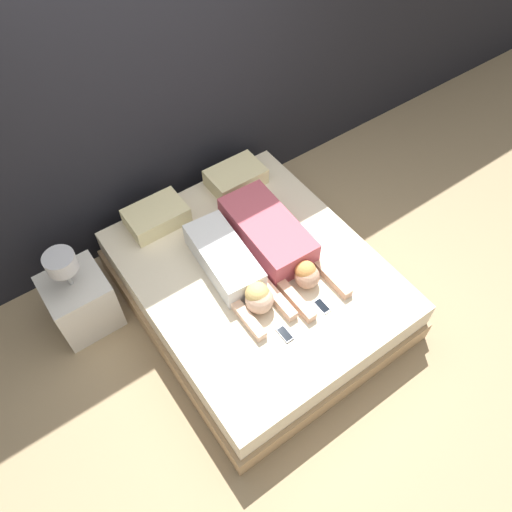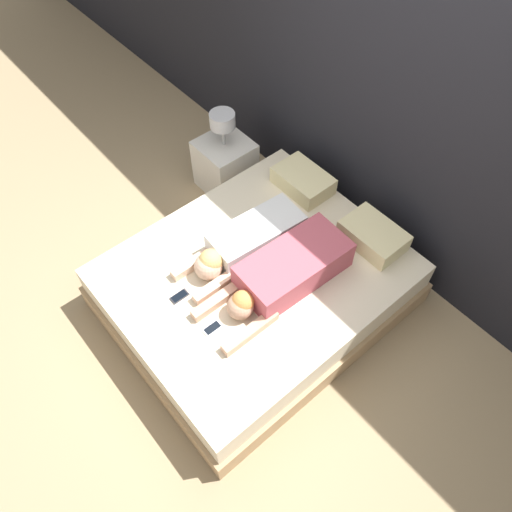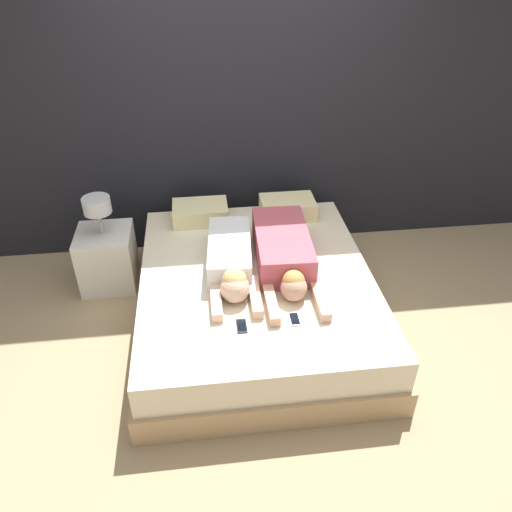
% 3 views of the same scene
% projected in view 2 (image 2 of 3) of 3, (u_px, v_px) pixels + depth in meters
% --- Properties ---
extents(ground_plane, '(12.00, 12.00, 0.00)m').
position_uv_depth(ground_plane, '(256.00, 301.00, 3.93)').
color(ground_plane, '#9E8460').
extents(wall_back, '(12.00, 0.06, 2.60)m').
position_uv_depth(wall_back, '(389.00, 102.00, 3.35)').
color(wall_back, black).
rests_on(wall_back, ground_plane).
extents(bed, '(1.72, 2.06, 0.45)m').
position_uv_depth(bed, '(256.00, 286.00, 3.76)').
color(bed, tan).
rests_on(bed, ground_plane).
extents(pillow_head_left, '(0.46, 0.31, 0.15)m').
position_uv_depth(pillow_head_left, '(303.00, 181.00, 4.00)').
color(pillow_head_left, beige).
rests_on(pillow_head_left, bed).
extents(pillow_head_right, '(0.46, 0.31, 0.15)m').
position_uv_depth(pillow_head_right, '(373.00, 236.00, 3.66)').
color(pillow_head_right, beige).
rests_on(pillow_head_right, bed).
extents(person_left, '(0.36, 1.02, 0.23)m').
position_uv_depth(person_left, '(244.00, 243.00, 3.59)').
color(person_left, silver).
rests_on(person_left, bed).
extents(person_right, '(0.42, 1.15, 0.23)m').
position_uv_depth(person_right, '(285.00, 272.00, 3.42)').
color(person_right, '#B24C59').
rests_on(person_right, bed).
extents(cell_phone_left, '(0.06, 0.13, 0.01)m').
position_uv_depth(cell_phone_left, '(179.00, 296.00, 3.43)').
color(cell_phone_left, '#2D2D33').
rests_on(cell_phone_left, bed).
extents(cell_phone_right, '(0.06, 0.13, 0.01)m').
position_uv_depth(cell_phone_right, '(212.00, 328.00, 3.28)').
color(cell_phone_right, silver).
rests_on(cell_phone_right, bed).
extents(nightstand, '(0.44, 0.44, 0.81)m').
position_uv_depth(nightstand, '(225.00, 163.00, 4.49)').
color(nightstand, beige).
rests_on(nightstand, ground_plane).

